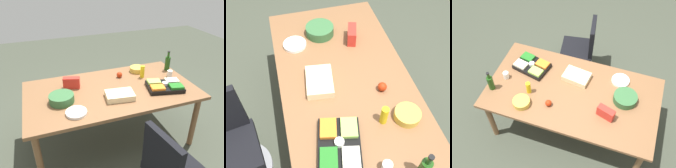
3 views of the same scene
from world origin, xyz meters
The scene contains 12 objects.
ground_plane centered at (0.00, 0.00, 0.00)m, with size 10.00×10.00×0.00m, color #3F4437.
conference_table centered at (0.00, 0.00, 0.70)m, with size 2.07×1.12×0.78m.
paper_cup centered at (0.86, 0.05, 0.82)m, with size 0.07×0.07×0.09m, color white.
veggie_tray centered at (0.62, -0.21, 0.81)m, with size 0.47×0.38×0.09m.
apple_red centered at (0.21, 0.27, 0.81)m, with size 0.08×0.08×0.08m, color #AE2A0D.
wine_bottle centered at (0.95, 0.26, 0.89)m, with size 0.08×0.08×0.28m.
salad_bowl centered at (-0.62, -0.09, 0.82)m, with size 0.28×0.28×0.09m, color #346437.
chip_bowl centered at (0.51, 0.35, 0.81)m, with size 0.20×0.20×0.07m, color gold.
mustard_bottle centered at (0.50, 0.16, 0.86)m, with size 0.06×0.06×0.17m, color yellow.
sheet_cake centered at (0.02, -0.22, 0.81)m, with size 0.32×0.22×0.07m, color beige.
chip_bag_red centered at (-0.45, 0.20, 0.85)m, with size 0.20×0.08×0.14m, color red.
paper_plate_stack centered at (-0.51, -0.36, 0.79)m, with size 0.22×0.22×0.03m, color white.
Camera 1 is at (-0.79, -2.20, 2.13)m, focal length 35.12 mm.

